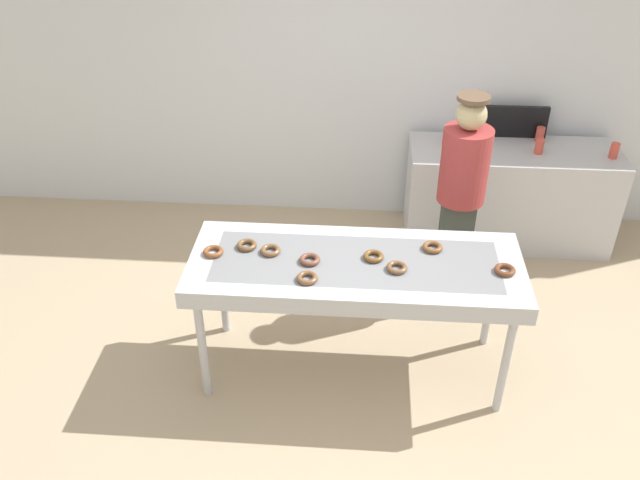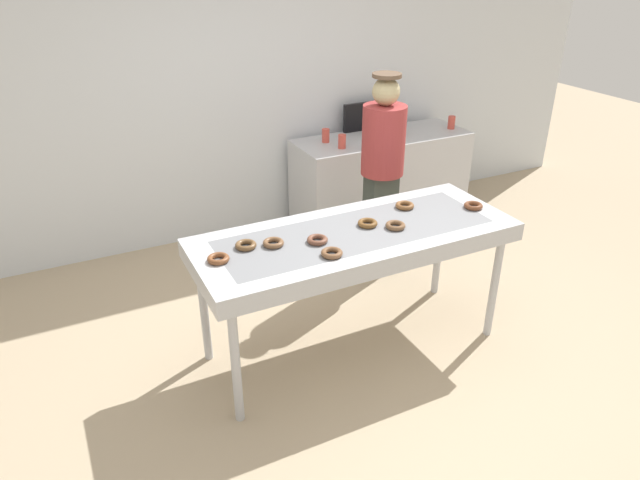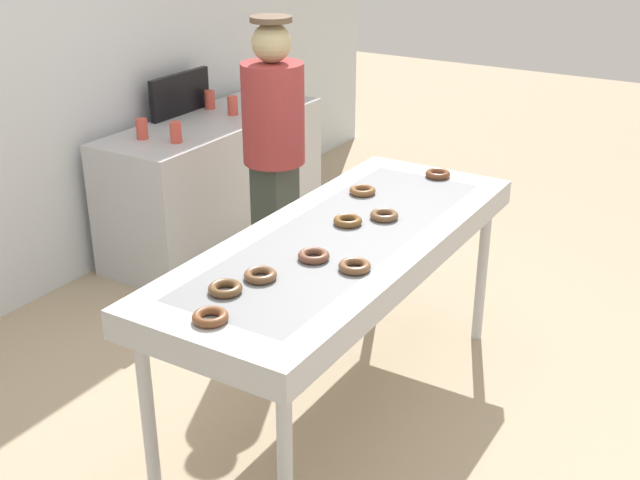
{
  "view_description": "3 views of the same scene",
  "coord_description": "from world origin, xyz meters",
  "px_view_note": "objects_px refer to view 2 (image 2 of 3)",
  "views": [
    {
      "loc": [
        0.02,
        -3.41,
        3.34
      ],
      "look_at": [
        -0.24,
        0.2,
        0.93
      ],
      "focal_mm": 37.32,
      "sensor_mm": 36.0,
      "label": 1
    },
    {
      "loc": [
        -1.69,
        -2.88,
        2.57
      ],
      "look_at": [
        -0.18,
        0.15,
        0.82
      ],
      "focal_mm": 32.48,
      "sensor_mm": 36.0,
      "label": 2
    },
    {
      "loc": [
        -2.83,
        -1.61,
        2.32
      ],
      "look_at": [
        -0.11,
        0.05,
        0.91
      ],
      "focal_mm": 45.35,
      "sensor_mm": 36.0,
      "label": 3
    }
  ],
  "objects_px": {
    "fryer_conveyor": "(355,241)",
    "chocolate_donut_2": "(332,253)",
    "chocolate_donut_8": "(273,243)",
    "prep_counter": "(381,178)",
    "worker_baker": "(382,164)",
    "paper_cup_1": "(326,136)",
    "paper_cup_0": "(400,129)",
    "chocolate_donut_5": "(218,259)",
    "chocolate_donut_7": "(317,240)",
    "chocolate_donut_0": "(246,245)",
    "chocolate_donut_4": "(368,223)",
    "chocolate_donut_6": "(473,206)",
    "paper_cup_2": "(391,122)",
    "paper_cup_3": "(342,141)",
    "paper_cup_4": "(451,122)",
    "menu_display": "(369,116)",
    "chocolate_donut_3": "(395,226)",
    "chocolate_donut_1": "(405,205)"
  },
  "relations": [
    {
      "from": "fryer_conveyor",
      "to": "chocolate_donut_2",
      "type": "distance_m",
      "value": 0.37
    },
    {
      "from": "chocolate_donut_8",
      "to": "prep_counter",
      "type": "bearing_deg",
      "value": 42.56
    },
    {
      "from": "worker_baker",
      "to": "paper_cup_1",
      "type": "relative_size",
      "value": 13.22
    },
    {
      "from": "paper_cup_0",
      "to": "chocolate_donut_5",
      "type": "bearing_deg",
      "value": -144.55
    },
    {
      "from": "chocolate_donut_8",
      "to": "chocolate_donut_7",
      "type": "bearing_deg",
      "value": -17.8
    },
    {
      "from": "chocolate_donut_0",
      "to": "prep_counter",
      "type": "distance_m",
      "value": 2.65
    },
    {
      "from": "chocolate_donut_5",
      "to": "worker_baker",
      "type": "height_order",
      "value": "worker_baker"
    },
    {
      "from": "chocolate_donut_4",
      "to": "paper_cup_0",
      "type": "bearing_deg",
      "value": 50.88
    },
    {
      "from": "chocolate_donut_6",
      "to": "worker_baker",
      "type": "height_order",
      "value": "worker_baker"
    },
    {
      "from": "chocolate_donut_0",
      "to": "chocolate_donut_4",
      "type": "relative_size",
      "value": 1.0
    },
    {
      "from": "worker_baker",
      "to": "prep_counter",
      "type": "xyz_separation_m",
      "value": [
        0.56,
        0.88,
        -0.53
      ]
    },
    {
      "from": "prep_counter",
      "to": "paper_cup_2",
      "type": "relative_size",
      "value": 13.78
    },
    {
      "from": "paper_cup_1",
      "to": "chocolate_donut_0",
      "type": "bearing_deg",
      "value": -129.42
    },
    {
      "from": "worker_baker",
      "to": "paper_cup_3",
      "type": "xyz_separation_m",
      "value": [
        0.03,
        0.75,
        -0.03
      ]
    },
    {
      "from": "paper_cup_4",
      "to": "menu_display",
      "type": "bearing_deg",
      "value": 155.22
    },
    {
      "from": "worker_baker",
      "to": "menu_display",
      "type": "distance_m",
      "value": 1.28
    },
    {
      "from": "chocolate_donut_0",
      "to": "paper_cup_0",
      "type": "relative_size",
      "value": 1.02
    },
    {
      "from": "prep_counter",
      "to": "paper_cup_1",
      "type": "bearing_deg",
      "value": 171.22
    },
    {
      "from": "chocolate_donut_7",
      "to": "fryer_conveyor",
      "type": "bearing_deg",
      "value": 5.54
    },
    {
      "from": "fryer_conveyor",
      "to": "paper_cup_4",
      "type": "height_order",
      "value": "paper_cup_4"
    },
    {
      "from": "paper_cup_2",
      "to": "menu_display",
      "type": "relative_size",
      "value": 0.22
    },
    {
      "from": "chocolate_donut_3",
      "to": "paper_cup_0",
      "type": "xyz_separation_m",
      "value": [
        1.21,
        1.78,
        0.01
      ]
    },
    {
      "from": "chocolate_donut_6",
      "to": "paper_cup_3",
      "type": "height_order",
      "value": "paper_cup_3"
    },
    {
      "from": "chocolate_donut_8",
      "to": "paper_cup_3",
      "type": "relative_size",
      "value": 1.02
    },
    {
      "from": "paper_cup_1",
      "to": "paper_cup_0",
      "type": "bearing_deg",
      "value": -10.18
    },
    {
      "from": "fryer_conveyor",
      "to": "prep_counter",
      "type": "relative_size",
      "value": 1.2
    },
    {
      "from": "chocolate_donut_5",
      "to": "paper_cup_2",
      "type": "xyz_separation_m",
      "value": [
        2.43,
        1.93,
        0.01
      ]
    },
    {
      "from": "chocolate_donut_0",
      "to": "paper_cup_1",
      "type": "bearing_deg",
      "value": 50.58
    },
    {
      "from": "chocolate_donut_0",
      "to": "paper_cup_1",
      "type": "xyz_separation_m",
      "value": [
        1.43,
        1.74,
        0.01
      ]
    },
    {
      "from": "chocolate_donut_2",
      "to": "chocolate_donut_3",
      "type": "height_order",
      "value": "same"
    },
    {
      "from": "paper_cup_1",
      "to": "paper_cup_2",
      "type": "bearing_deg",
      "value": 7.42
    },
    {
      "from": "chocolate_donut_6",
      "to": "paper_cup_4",
      "type": "xyz_separation_m",
      "value": [
        1.15,
        1.72,
        0.01
      ]
    },
    {
      "from": "chocolate_donut_8",
      "to": "paper_cup_2",
      "type": "relative_size",
      "value": 1.02
    },
    {
      "from": "paper_cup_3",
      "to": "chocolate_donut_1",
      "type": "bearing_deg",
      "value": -101.1
    },
    {
      "from": "fryer_conveyor",
      "to": "chocolate_donut_1",
      "type": "xyz_separation_m",
      "value": [
        0.49,
        0.17,
        0.09
      ]
    },
    {
      "from": "worker_baker",
      "to": "paper_cup_2",
      "type": "bearing_deg",
      "value": -121.67
    },
    {
      "from": "chocolate_donut_0",
      "to": "chocolate_donut_5",
      "type": "xyz_separation_m",
      "value": [
        -0.2,
        -0.09,
        0.0
      ]
    },
    {
      "from": "chocolate_donut_2",
      "to": "chocolate_donut_4",
      "type": "xyz_separation_m",
      "value": [
        0.4,
        0.26,
        0.0
      ]
    },
    {
      "from": "chocolate_donut_7",
      "to": "menu_display",
      "type": "height_order",
      "value": "menu_display"
    },
    {
      "from": "fryer_conveyor",
      "to": "chocolate_donut_0",
      "type": "bearing_deg",
      "value": 171.76
    },
    {
      "from": "fryer_conveyor",
      "to": "chocolate_donut_8",
      "type": "xyz_separation_m",
      "value": [
        -0.55,
        0.06,
        0.09
      ]
    },
    {
      "from": "chocolate_donut_2",
      "to": "chocolate_donut_6",
      "type": "distance_m",
      "value": 1.21
    },
    {
      "from": "chocolate_donut_0",
      "to": "worker_baker",
      "type": "xyz_separation_m",
      "value": [
        1.45,
        0.77,
        0.04
      ]
    },
    {
      "from": "fryer_conveyor",
      "to": "chocolate_donut_7",
      "type": "relative_size",
      "value": 16.19
    },
    {
      "from": "chocolate_donut_8",
      "to": "menu_display",
      "type": "distance_m",
      "value": 2.7
    },
    {
      "from": "chocolate_donut_5",
      "to": "paper_cup_0",
      "type": "bearing_deg",
      "value": 35.45
    },
    {
      "from": "paper_cup_0",
      "to": "chocolate_donut_4",
      "type": "bearing_deg",
      "value": -129.12
    },
    {
      "from": "paper_cup_3",
      "to": "prep_counter",
      "type": "bearing_deg",
      "value": 14.66
    },
    {
      "from": "chocolate_donut_2",
      "to": "prep_counter",
      "type": "height_order",
      "value": "chocolate_donut_2"
    },
    {
      "from": "prep_counter",
      "to": "paper_cup_0",
      "type": "bearing_deg",
      "value": -14.91
    }
  ]
}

